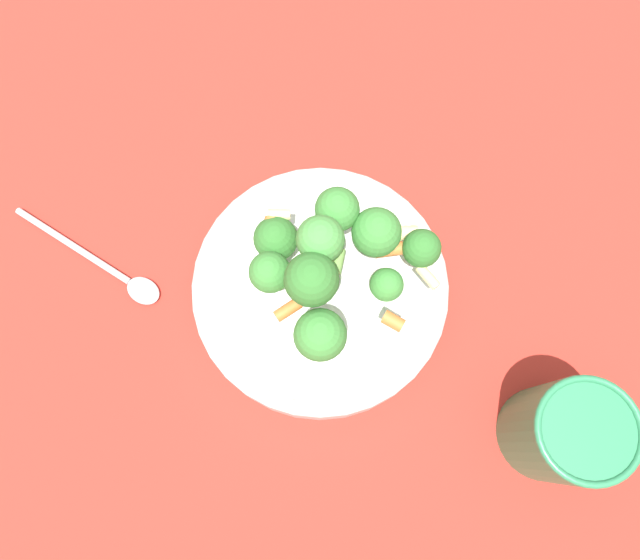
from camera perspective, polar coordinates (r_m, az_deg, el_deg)
name	(u,v)px	position (r m, az deg, el deg)	size (l,w,h in m)	color
ground_plane	(320,298)	(0.64, 0.00, -1.62)	(3.00, 3.00, 0.00)	#B72D23
bowl	(320,291)	(0.61, 0.00, -1.00)	(0.24, 0.24, 0.05)	white
pasta_salad	(330,266)	(0.54, 0.94, 1.33)	(0.17, 0.15, 0.10)	#8CB766
cup	(564,432)	(0.60, 21.44, -12.82)	(0.09, 0.09, 0.11)	#2D7F51
spoon	(112,271)	(0.67, -18.47, 0.79)	(0.16, 0.11, 0.01)	silver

